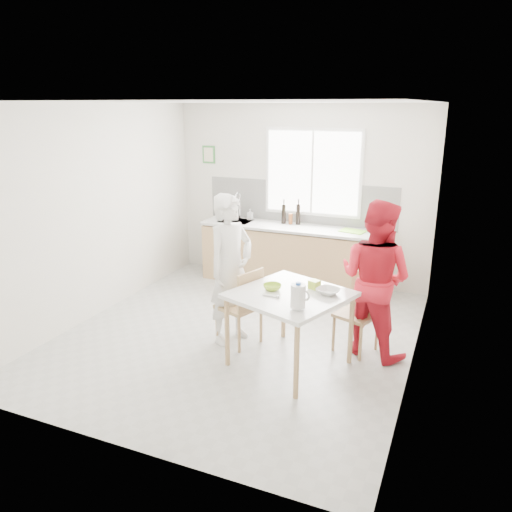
{
  "coord_description": "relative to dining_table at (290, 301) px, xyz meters",
  "views": [
    {
      "loc": [
        2.33,
        -4.99,
        2.67
      ],
      "look_at": [
        0.14,
        0.2,
        0.96
      ],
      "focal_mm": 35.0,
      "sensor_mm": 36.0,
      "label": 1
    }
  ],
  "objects": [
    {
      "name": "bowl_green",
      "position": [
        -0.21,
        0.02,
        0.11
      ],
      "size": [
        0.24,
        0.24,
        0.06
      ],
      "primitive_type": "imported",
      "rotation": [
        0.0,
        0.0,
        -0.35
      ],
      "color": "#A9D731",
      "rests_on": "dining_table"
    },
    {
      "name": "wine_bottle_b",
      "position": [
        -0.98,
        2.5,
        0.34
      ],
      "size": [
        0.07,
        0.07,
        0.3
      ],
      "primitive_type": "cylinder",
      "color": "black",
      "rests_on": "kitchen_counter"
    },
    {
      "name": "bowl_white",
      "position": [
        0.37,
        0.13,
        0.11
      ],
      "size": [
        0.3,
        0.3,
        0.06
      ],
      "primitive_type": "imported",
      "rotation": [
        0.0,
        0.0,
        -0.35
      ],
      "color": "silver",
      "rests_on": "dining_table"
    },
    {
      "name": "backsplash",
      "position": [
        -0.79,
        2.67,
        0.5
      ],
      "size": [
        3.0,
        0.02,
        0.65
      ],
      "primitive_type": "cube",
      "color": "white",
      "rests_on": "room_shell"
    },
    {
      "name": "chair_far",
      "position": [
        0.61,
        0.65,
        -0.24
      ],
      "size": [
        0.52,
        0.52,
        0.88
      ],
      "rotation": [
        0.0,
        0.0,
        -0.35
      ],
      "color": "tan",
      "rests_on": "ground"
    },
    {
      "name": "wine_bottle_a",
      "position": [
        -0.75,
        2.52,
        0.35
      ],
      "size": [
        0.07,
        0.07,
        0.32
      ],
      "primitive_type": "cylinder",
      "color": "black",
      "rests_on": "kitchen_counter"
    },
    {
      "name": "cutting_board",
      "position": [
        0.12,
        2.41,
        0.2
      ],
      "size": [
        0.4,
        0.32,
        0.01
      ],
      "primitive_type": "cube",
      "rotation": [
        0.0,
        0.0,
        -0.23
      ],
      "color": "#83D631",
      "rests_on": "kitchen_counter"
    },
    {
      "name": "room_shell",
      "position": [
        -0.79,
        0.43,
        0.92
      ],
      "size": [
        4.5,
        4.5,
        4.5
      ],
      "color": "silver",
      "rests_on": "ground"
    },
    {
      "name": "person_white",
      "position": [
        -0.82,
        0.3,
        0.14
      ],
      "size": [
        0.61,
        0.74,
        1.74
      ],
      "primitive_type": "imported",
      "rotation": [
        0.0,
        0.0,
        1.22
      ],
      "color": "white",
      "rests_on": "ground"
    },
    {
      "name": "soap_bottle",
      "position": [
        -1.56,
        2.56,
        0.28
      ],
      "size": [
        0.08,
        0.08,
        0.17
      ],
      "primitive_type": "imported",
      "rotation": [
        0.0,
        0.0,
        -0.05
      ],
      "color": "#999999",
      "rests_on": "kitchen_counter"
    },
    {
      "name": "kitchen_counter",
      "position": [
        -0.79,
        2.38,
        -0.31
      ],
      "size": [
        2.84,
        0.64,
        1.37
      ],
      "color": "tan",
      "rests_on": "ground"
    },
    {
      "name": "jar_amber",
      "position": [
        -0.87,
        2.5,
        0.27
      ],
      "size": [
        0.06,
        0.06,
        0.16
      ],
      "primitive_type": "cylinder",
      "color": "brown",
      "rests_on": "kitchen_counter"
    },
    {
      "name": "milk_jug",
      "position": [
        0.21,
        -0.37,
        0.22
      ],
      "size": [
        0.2,
        0.14,
        0.25
      ],
      "rotation": [
        0.0,
        0.0,
        -0.35
      ],
      "color": "white",
      "rests_on": "dining_table"
    },
    {
      "name": "dining_table",
      "position": [
        0.0,
        0.0,
        0.0
      ],
      "size": [
        1.35,
        1.35,
        0.81
      ],
      "rotation": [
        0.0,
        0.0,
        -0.35
      ],
      "color": "white",
      "rests_on": "ground"
    },
    {
      "name": "ground",
      "position": [
        -0.79,
        0.43,
        -0.73
      ],
      "size": [
        4.5,
        4.5,
        0.0
      ],
      "primitive_type": "plane",
      "color": "#B7B7B2",
      "rests_on": "ground"
    },
    {
      "name": "window",
      "position": [
        -0.59,
        2.66,
        0.97
      ],
      "size": [
        1.5,
        0.06,
        1.3
      ],
      "color": "white",
      "rests_on": "room_shell"
    },
    {
      "name": "spoon",
      "position": [
        -0.15,
        -0.18,
        0.09
      ],
      "size": [
        0.16,
        0.01,
        0.01
      ],
      "primitive_type": "cylinder",
      "rotation": [
        0.0,
        1.57,
        0.0
      ],
      "color": "#A5A5AA",
      "rests_on": "dining_table"
    },
    {
      "name": "person_red",
      "position": [
        0.75,
        0.63,
        0.14
      ],
      "size": [
        1.02,
        0.91,
        1.74
      ],
      "primitive_type": "imported",
      "rotation": [
        0.0,
        0.0,
        2.79
      ],
      "color": "red",
      "rests_on": "ground"
    },
    {
      "name": "chair_left",
      "position": [
        -0.64,
        0.23,
        -0.22
      ],
      "size": [
        0.54,
        0.54,
        0.91
      ],
      "rotation": [
        0.0,
        0.0,
        -1.92
      ],
      "color": "tan",
      "rests_on": "ground"
    },
    {
      "name": "picture_frame",
      "position": [
        -2.34,
        2.66,
        1.17
      ],
      "size": [
        0.22,
        0.03,
        0.28
      ],
      "color": "#3E8940",
      "rests_on": "room_shell"
    },
    {
      "name": "green_box",
      "position": [
        0.19,
        0.23,
        0.13
      ],
      "size": [
        0.13,
        0.13,
        0.09
      ],
      "primitive_type": "cube",
      "rotation": [
        0.0,
        0.0,
        -0.35
      ],
      "color": "#B1D731",
      "rests_on": "dining_table"
    }
  ]
}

